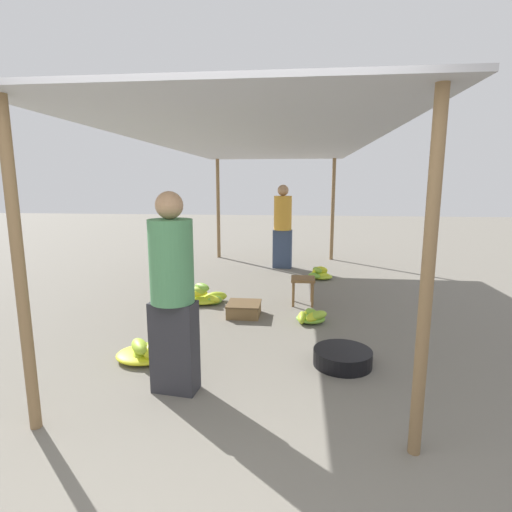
{
  "coord_description": "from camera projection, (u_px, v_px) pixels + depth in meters",
  "views": [
    {
      "loc": [
        0.54,
        -2.14,
        1.74
      ],
      "look_at": [
        0.0,
        2.97,
        0.8
      ],
      "focal_mm": 28.0,
      "sensor_mm": 36.0,
      "label": 1
    }
  ],
  "objects": [
    {
      "name": "crate_near",
      "position": [
        244.0,
        309.0,
        5.32
      ],
      "size": [
        0.44,
        0.44,
        0.18
      ],
      "color": "brown",
      "rests_on": "ground"
    },
    {
      "name": "ground_plane",
      "position": [
        206.0,
        469.0,
        2.46
      ],
      "size": [
        40.0,
        40.0,
        0.0
      ],
      "primitive_type": "plane",
      "color": "slate",
      "rests_on": "ground"
    },
    {
      "name": "canopy_post_front_left",
      "position": [
        20.0,
        273.0,
        2.69
      ],
      "size": [
        0.08,
        0.08,
        2.29
      ],
      "primitive_type": "cylinder",
      "color": "olive",
      "rests_on": "ground"
    },
    {
      "name": "shopper_walking_mid",
      "position": [
        283.0,
        225.0,
        8.21
      ],
      "size": [
        0.4,
        0.4,
        1.72
      ],
      "color": "#384766",
      "rests_on": "ground"
    },
    {
      "name": "banana_pile_right_1",
      "position": [
        319.0,
        274.0,
        7.37
      ],
      "size": [
        0.48,
        0.54,
        0.24
      ],
      "color": "#C3D229",
      "rests_on": "ground"
    },
    {
      "name": "stool",
      "position": [
        303.0,
        283.0,
        5.77
      ],
      "size": [
        0.34,
        0.34,
        0.4
      ],
      "color": "brown",
      "rests_on": "ground"
    },
    {
      "name": "vendor_foreground",
      "position": [
        173.0,
        291.0,
        3.26
      ],
      "size": [
        0.4,
        0.4,
        1.68
      ],
      "color": "#2D2D33",
      "rests_on": "ground"
    },
    {
      "name": "canopy_post_back_right",
      "position": [
        333.0,
        210.0,
        9.07
      ],
      "size": [
        0.08,
        0.08,
        2.29
      ],
      "primitive_type": "cylinder",
      "color": "olive",
      "rests_on": "ground"
    },
    {
      "name": "banana_pile_right_0",
      "position": [
        311.0,
        317.0,
        5.06
      ],
      "size": [
        0.43,
        0.45,
        0.17
      ],
      "color": "#A9C82E",
      "rests_on": "ground"
    },
    {
      "name": "banana_pile_left_1",
      "position": [
        204.0,
        297.0,
        5.89
      ],
      "size": [
        0.76,
        0.51,
        0.3
      ],
      "color": "#9AC231",
      "rests_on": "ground"
    },
    {
      "name": "canopy_post_front_right",
      "position": [
        427.0,
        283.0,
        2.42
      ],
      "size": [
        0.08,
        0.08,
        2.29
      ],
      "primitive_type": "cylinder",
      "color": "olive",
      "rests_on": "ground"
    },
    {
      "name": "canopy_post_back_left",
      "position": [
        218.0,
        209.0,
        9.34
      ],
      "size": [
        0.08,
        0.08,
        2.29
      ],
      "primitive_type": "cylinder",
      "color": "olive",
      "rests_on": "ground"
    },
    {
      "name": "canopy_tarp",
      "position": [
        261.0,
        142.0,
        5.67
      ],
      "size": [
        3.05,
        7.2,
        0.04
      ],
      "primitive_type": "cube",
      "color": "#B2B2B7",
      "rests_on": "canopy_post_front_left"
    },
    {
      "name": "banana_pile_left_0",
      "position": [
        144.0,
        352.0,
        3.99
      ],
      "size": [
        0.56,
        0.51,
        0.23
      ],
      "color": "#99C131",
      "rests_on": "ground"
    },
    {
      "name": "basin_black",
      "position": [
        343.0,
        357.0,
        3.87
      ],
      "size": [
        0.56,
        0.56,
        0.16
      ],
      "color": "black",
      "rests_on": "ground"
    }
  ]
}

